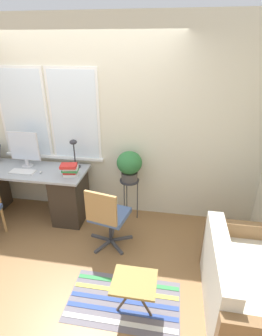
% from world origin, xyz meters
% --- Properties ---
extents(ground_plane, '(14.00, 14.00, 0.00)m').
position_xyz_m(ground_plane, '(0.00, 0.00, 0.00)').
color(ground_plane, olive).
extents(wall_back_with_window, '(9.00, 0.12, 2.70)m').
position_xyz_m(wall_back_with_window, '(-0.02, 0.69, 1.35)').
color(wall_back_with_window, beige).
rests_on(wall_back_with_window, ground_plane).
extents(desk, '(1.81, 0.61, 0.75)m').
position_xyz_m(desk, '(-0.89, 0.30, 0.40)').
color(desk, '#9EA3A8').
rests_on(desk, ground_plane).
extents(monitor, '(0.43, 0.15, 0.51)m').
position_xyz_m(monitor, '(-0.87, 0.40, 1.03)').
color(monitor, silver).
rests_on(monitor, desk).
extents(keyboard, '(0.34, 0.15, 0.02)m').
position_xyz_m(keyboard, '(-0.83, 0.21, 0.76)').
color(keyboard, silver).
rests_on(keyboard, desk).
extents(mouse, '(0.03, 0.06, 0.03)m').
position_xyz_m(mouse, '(-0.58, 0.23, 0.77)').
color(mouse, silver).
rests_on(mouse, desk).
extents(desk_lamp, '(0.14, 0.14, 0.41)m').
position_xyz_m(desk_lamp, '(-0.17, 0.48, 1.03)').
color(desk_lamp, '#2D2D33').
rests_on(desk_lamp, desk).
extents(book_stack, '(0.24, 0.19, 0.17)m').
position_xyz_m(book_stack, '(-0.15, 0.21, 0.85)').
color(book_stack, white).
rests_on(book_stack, desk).
extents(office_chair_swivel, '(0.56, 0.56, 0.85)m').
position_xyz_m(office_chair_swivel, '(0.44, -0.17, 0.45)').
color(office_chair_swivel, '#47474C').
rests_on(office_chair_swivel, ground_plane).
extents(couch_loveseat, '(0.72, 1.23, 0.75)m').
position_xyz_m(couch_loveseat, '(1.91, -0.83, 0.28)').
color(couch_loveseat, silver).
rests_on(couch_loveseat, ground_plane).
extents(plant_stand, '(0.27, 0.27, 0.63)m').
position_xyz_m(plant_stand, '(0.61, 0.46, 0.56)').
color(plant_stand, '#333338').
rests_on(plant_stand, ground_plane).
extents(potted_plant, '(0.34, 0.34, 0.42)m').
position_xyz_m(potted_plant, '(0.61, 0.46, 0.86)').
color(potted_plant, '#514C47').
rests_on(potted_plant, plant_stand).
extents(floor_rug_striped, '(1.12, 0.63, 0.01)m').
position_xyz_m(floor_rug_striped, '(0.79, -0.94, 0.00)').
color(floor_rug_striped, slate).
rests_on(floor_rug_striped, ground_plane).
extents(folding_stool, '(0.40, 0.34, 0.44)m').
position_xyz_m(folding_stool, '(0.91, -1.05, 0.39)').
color(folding_stool, olive).
rests_on(folding_stool, ground_plane).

